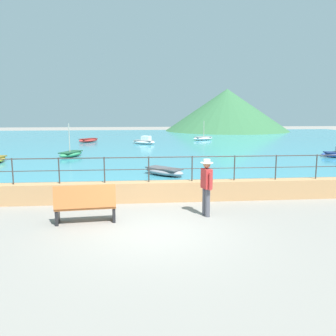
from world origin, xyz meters
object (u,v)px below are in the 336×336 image
object	(u,v)px
bench_main	(85,204)
boat_2	(71,154)
boat_6	(203,138)
boat_0	(88,140)
boat_3	(144,141)
boat_4	(164,171)
person_walking	(206,185)

from	to	relation	value
bench_main	boat_2	size ratio (longest dim) A/B	0.71
boat_2	boat_6	distance (m)	17.11
bench_main	boat_0	xyz separation A→B (m)	(-3.27, 25.57, -0.30)
boat_0	boat_3	size ratio (longest dim) A/B	0.95
boat_3	boat_6	bearing A→B (deg)	31.18
boat_4	boat_6	world-z (taller)	boat_6
bench_main	boat_3	xyz separation A→B (m)	(2.25, 23.09, -0.23)
boat_2	boat_6	size ratio (longest dim) A/B	1.00
person_walking	boat_2	bearing A→B (deg)	115.04
person_walking	boat_3	distance (m)	22.76
person_walking	boat_4	size ratio (longest dim) A/B	0.77
boat_0	bench_main	bearing A→B (deg)	-82.71
bench_main	boat_6	xyz separation A→B (m)	(8.61, 26.94, -0.30)
boat_2	boat_3	size ratio (longest dim) A/B	1.01
boat_0	boat_6	xyz separation A→B (m)	(11.88, 1.36, 0.01)
person_walking	boat_4	xyz separation A→B (m)	(-0.74, 6.58, -0.72)
bench_main	boat_6	world-z (taller)	boat_6
person_walking	boat_4	bearing A→B (deg)	96.45
boat_2	boat_3	bearing A→B (deg)	59.06
boat_0	boat_2	bearing A→B (deg)	-88.54
boat_2	boat_6	world-z (taller)	boat_2
bench_main	boat_3	bearing A→B (deg)	84.44
person_walking	boat_3	world-z (taller)	person_walking
boat_3	boat_6	size ratio (longest dim) A/B	0.99
boat_3	bench_main	bearing A→B (deg)	-95.56
person_walking	boat_0	xyz separation A→B (m)	(-6.82, 25.20, -0.72)
boat_2	person_walking	bearing A→B (deg)	-64.96
boat_2	bench_main	bearing A→B (deg)	-78.26
bench_main	person_walking	distance (m)	3.59
bench_main	boat_3	distance (m)	23.20
bench_main	person_walking	size ratio (longest dim) A/B	1.00
person_walking	boat_0	size ratio (longest dim) A/B	0.75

